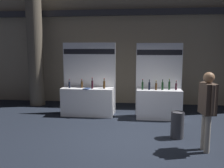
% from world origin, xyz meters
% --- Properties ---
extents(ground_plane, '(27.19, 27.19, 0.00)m').
position_xyz_m(ground_plane, '(0.00, 0.00, 0.00)').
color(ground_plane, black).
extents(hall_colonnade, '(13.59, 1.30, 6.88)m').
position_xyz_m(hall_colonnade, '(0.00, 4.20, 3.36)').
color(hall_colonnade, gray).
rests_on(hall_colonnade, ground_plane).
extents(exhibitor_booth_0, '(1.90, 0.71, 2.55)m').
position_xyz_m(exhibitor_booth_0, '(-1.63, 2.20, 0.62)').
color(exhibitor_booth_0, white).
rests_on(exhibitor_booth_0, ground_plane).
extents(exhibitor_booth_1, '(1.56, 0.66, 2.53)m').
position_xyz_m(exhibitor_booth_1, '(0.83, 2.10, 0.62)').
color(exhibitor_booth_1, white).
rests_on(exhibitor_booth_1, ground_plane).
extents(trash_bin, '(0.34, 0.34, 0.71)m').
position_xyz_m(trash_bin, '(1.19, 0.28, 0.36)').
color(trash_bin, '#38383D').
rests_on(trash_bin, ground_plane).
extents(visitor_2, '(0.33, 0.59, 1.84)m').
position_xyz_m(visitor_2, '(1.71, -0.49, 1.12)').
color(visitor_2, '#ADA393').
rests_on(visitor_2, ground_plane).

